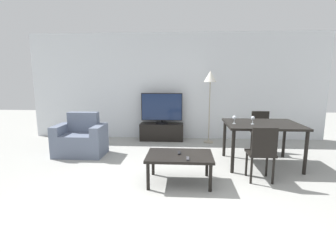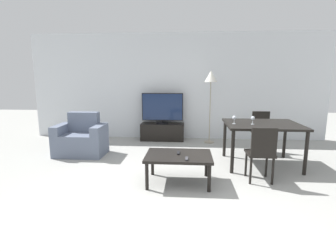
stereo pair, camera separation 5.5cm
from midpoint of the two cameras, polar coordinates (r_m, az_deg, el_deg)
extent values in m
plane|color=#9E9E99|center=(3.67, -0.75, -15.22)|extent=(18.00, 18.00, 0.00)
cube|color=silver|center=(6.85, 1.54, 8.53)|extent=(7.61, 0.06, 2.70)
cube|color=slate|center=(5.73, -18.77, -3.82)|extent=(0.63, 0.67, 0.45)
cube|color=slate|center=(5.86, -18.16, 0.86)|extent=(0.63, 0.20, 0.42)
cube|color=slate|center=(5.88, -22.49, -2.82)|extent=(0.18, 0.67, 0.63)
cube|color=slate|center=(5.57, -14.95, -3.07)|extent=(0.18, 0.67, 0.63)
cube|color=black|center=(6.73, -1.58, -1.26)|extent=(1.09, 0.43, 0.43)
cylinder|color=black|center=(6.68, -1.59, 0.67)|extent=(0.32, 0.32, 0.03)
cylinder|color=black|center=(6.68, -1.60, 1.01)|extent=(0.04, 0.04, 0.05)
cube|color=black|center=(6.62, -1.61, 4.18)|extent=(1.04, 0.04, 0.69)
cube|color=#19284C|center=(6.60, -1.63, 4.16)|extent=(1.00, 0.01, 0.66)
cube|color=black|center=(3.99, 2.13, -6.51)|extent=(0.99, 0.71, 0.04)
cylinder|color=black|center=(3.82, -4.79, -10.89)|extent=(0.05, 0.05, 0.41)
cylinder|color=black|center=(3.79, 8.80, -11.12)|extent=(0.05, 0.05, 0.41)
cylinder|color=black|center=(4.37, -3.63, -8.02)|extent=(0.05, 0.05, 0.41)
cylinder|color=black|center=(4.35, 8.11, -8.20)|extent=(0.05, 0.05, 0.41)
cube|color=black|center=(5.04, 19.53, 0.37)|extent=(1.31, 1.08, 0.04)
cylinder|color=black|center=(4.53, 13.61, -5.46)|extent=(0.06, 0.06, 0.74)
cylinder|color=black|center=(4.88, 27.52, -5.23)|extent=(0.06, 0.06, 0.74)
cylinder|color=black|center=(5.45, 11.90, -2.66)|extent=(0.06, 0.06, 0.74)
cylinder|color=black|center=(5.74, 23.70, -2.67)|extent=(0.06, 0.06, 0.74)
cube|color=black|center=(4.32, 19.09, -5.61)|extent=(0.40, 0.40, 0.04)
cylinder|color=black|center=(4.50, 16.36, -7.84)|extent=(0.04, 0.04, 0.42)
cylinder|color=black|center=(4.58, 20.36, -7.75)|extent=(0.04, 0.04, 0.42)
cylinder|color=black|center=(4.20, 17.32, -9.23)|extent=(0.04, 0.04, 0.42)
cylinder|color=black|center=(4.29, 21.59, -9.09)|extent=(0.04, 0.04, 0.42)
cube|color=black|center=(4.09, 19.95, -3.26)|extent=(0.37, 0.04, 0.42)
cube|color=black|center=(5.89, 19.47, -1.39)|extent=(0.40, 0.40, 0.04)
cylinder|color=black|center=(5.74, 18.20, -3.94)|extent=(0.04, 0.04, 0.42)
cylinder|color=black|center=(5.83, 21.29, -3.91)|extent=(0.04, 0.04, 0.42)
cylinder|color=black|center=(6.05, 17.45, -3.17)|extent=(0.04, 0.04, 0.42)
cylinder|color=black|center=(6.13, 20.39, -3.16)|extent=(0.04, 0.04, 0.42)
cube|color=black|center=(6.02, 19.14, 1.08)|extent=(0.37, 0.04, 0.42)
cylinder|color=gray|center=(6.59, 8.55, -3.43)|extent=(0.24, 0.24, 0.02)
cylinder|color=gray|center=(6.45, 8.74, 2.97)|extent=(0.02, 0.02, 1.46)
cone|color=white|center=(6.40, 8.96, 10.64)|extent=(0.30, 0.30, 0.26)
cube|color=black|center=(4.04, 2.08, -5.85)|extent=(0.04, 0.15, 0.02)
cube|color=#38383D|center=(3.77, 3.91, -7.09)|extent=(0.04, 0.15, 0.02)
cylinder|color=silver|center=(4.87, 17.61, 0.43)|extent=(0.06, 0.06, 0.01)
cylinder|color=silver|center=(4.86, 17.64, 0.88)|extent=(0.01, 0.01, 0.07)
sphere|color=silver|center=(4.85, 17.69, 1.69)|extent=(0.07, 0.07, 0.07)
cylinder|color=silver|center=(4.83, 13.87, 0.54)|extent=(0.06, 0.06, 0.01)
cylinder|color=silver|center=(4.82, 13.89, 1.00)|extent=(0.01, 0.01, 0.07)
sphere|color=silver|center=(4.81, 13.93, 1.81)|extent=(0.07, 0.07, 0.07)
camera|label=1|loc=(0.03, -90.31, -0.06)|focal=28.00mm
camera|label=2|loc=(0.03, 89.69, 0.06)|focal=28.00mm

